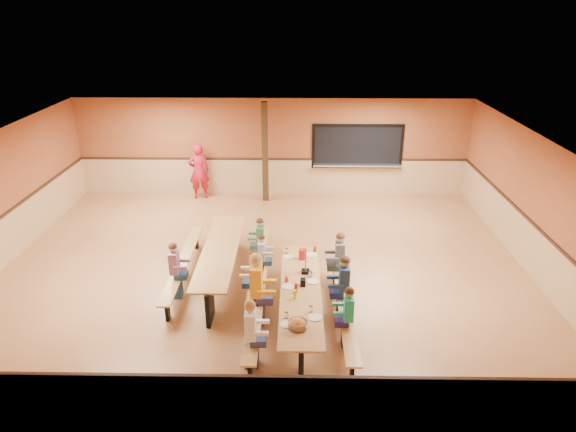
{
  "coord_description": "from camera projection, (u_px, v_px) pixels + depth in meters",
  "views": [
    {
      "loc": [
        0.73,
        -10.33,
        5.7
      ],
      "look_at": [
        0.55,
        0.41,
        1.15
      ],
      "focal_mm": 32.0,
      "sensor_mm": 36.0,
      "label": 1
    }
  ],
  "objects": [
    {
      "name": "napkin_dispenser",
      "position": [
        303.0,
        282.0,
        9.62
      ],
      "size": [
        0.1,
        0.14,
        0.13
      ],
      "primitive_type": "cube",
      "color": "black",
      "rests_on": "cafeteria_table_main"
    },
    {
      "name": "seated_child_char_right",
      "position": [
        340.0,
        261.0,
        10.76
      ],
      "size": [
        0.39,
        0.32,
        1.26
      ],
      "primitive_type": null,
      "color": "#4C5057",
      "rests_on": "ground"
    },
    {
      "name": "ground",
      "position": [
        264.0,
        269.0,
        11.74
      ],
      "size": [
        12.0,
        12.0,
        0.0
      ],
      "primitive_type": "plane",
      "color": "#915D37",
      "rests_on": "ground"
    },
    {
      "name": "table_paddle",
      "position": [
        306.0,
        267.0,
        10.03
      ],
      "size": [
        0.16,
        0.16,
        0.56
      ],
      "color": "black",
      "rests_on": "cafeteria_table_main"
    },
    {
      "name": "place_settings",
      "position": [
        301.0,
        287.0,
        9.47
      ],
      "size": [
        0.65,
        3.3,
        0.11
      ],
      "primitive_type": null,
      "color": "beige",
      "rests_on": "cafeteria_table_main"
    },
    {
      "name": "seated_child_green_sec",
      "position": [
        260.0,
        243.0,
        11.66
      ],
      "size": [
        0.35,
        0.29,
        1.18
      ],
      "primitive_type": null,
      "color": "#357C4A",
      "rests_on": "ground"
    },
    {
      "name": "seated_child_purple_sec",
      "position": [
        175.0,
        271.0,
        10.43
      ],
      "size": [
        0.37,
        0.3,
        1.21
      ],
      "primitive_type": null,
      "color": "#8F5A81",
      "rests_on": "ground"
    },
    {
      "name": "structural_post",
      "position": [
        265.0,
        153.0,
        15.21
      ],
      "size": [
        0.18,
        0.18,
        3.0
      ],
      "primitive_type": "cube",
      "color": "black",
      "rests_on": "ground"
    },
    {
      "name": "seated_child_navy_right",
      "position": [
        344.0,
        287.0,
        9.77
      ],
      "size": [
        0.41,
        0.33,
        1.28
      ],
      "primitive_type": null,
      "color": "navy",
      "rests_on": "ground"
    },
    {
      "name": "condiment_mustard",
      "position": [
        295.0,
        294.0,
        9.19
      ],
      "size": [
        0.06,
        0.06,
        0.17
      ],
      "primitive_type": "cylinder",
      "color": "yellow",
      "rests_on": "cafeteria_table_main"
    },
    {
      "name": "cafeteria_table_second",
      "position": [
        221.0,
        258.0,
        11.12
      ],
      "size": [
        1.91,
        3.7,
        0.74
      ],
      "color": "#B08146",
      "rests_on": "ground"
    },
    {
      "name": "kitchen_pass_through",
      "position": [
        357.0,
        148.0,
        15.69
      ],
      "size": [
        2.78,
        0.28,
        1.38
      ],
      "color": "black",
      "rests_on": "ground"
    },
    {
      "name": "seated_adult_yellow",
      "position": [
        256.0,
        289.0,
        9.57
      ],
      "size": [
        0.48,
        0.39,
        1.43
      ],
      "primitive_type": null,
      "color": "#F5AC19",
      "rests_on": "ground"
    },
    {
      "name": "seated_child_tan_sec",
      "position": [
        255.0,
        279.0,
        10.13
      ],
      "size": [
        0.37,
        0.3,
        1.22
      ],
      "primitive_type": null,
      "color": "beige",
      "rests_on": "ground"
    },
    {
      "name": "standing_woman",
      "position": [
        199.0,
        171.0,
        15.63
      ],
      "size": [
        0.71,
        0.56,
        1.72
      ],
      "primitive_type": "imported",
      "rotation": [
        0.0,
        0.0,
        3.4
      ],
      "color": "#A81326",
      "rests_on": "ground"
    },
    {
      "name": "cafeteria_table_main",
      "position": [
        301.0,
        300.0,
        9.58
      ],
      "size": [
        1.91,
        3.7,
        0.74
      ],
      "color": "#B08146",
      "rests_on": "ground"
    },
    {
      "name": "room_envelope",
      "position": [
        263.0,
        242.0,
        11.48
      ],
      "size": [
        12.04,
        10.04,
        3.02
      ],
      "color": "brown",
      "rests_on": "ground"
    },
    {
      "name": "punch_pitcher",
      "position": [
        302.0,
        254.0,
        10.58
      ],
      "size": [
        0.16,
        0.16,
        0.22
      ],
      "primitive_type": "cylinder",
      "color": "#B31B17",
      "rests_on": "cafeteria_table_main"
    },
    {
      "name": "seated_child_white_left",
      "position": [
        251.0,
        334.0,
        8.42
      ],
      "size": [
        0.39,
        0.32,
        1.25
      ],
      "primitive_type": null,
      "color": "white",
      "rests_on": "ground"
    },
    {
      "name": "condiment_ketchup",
      "position": [
        296.0,
        288.0,
        9.39
      ],
      "size": [
        0.06,
        0.06,
        0.17
      ],
      "primitive_type": "cylinder",
      "color": "#B2140F",
      "rests_on": "cafeteria_table_main"
    },
    {
      "name": "chip_bowl",
      "position": [
        298.0,
        324.0,
        8.37
      ],
      "size": [
        0.32,
        0.32,
        0.15
      ],
      "primitive_type": null,
      "color": "orange",
      "rests_on": "cafeteria_table_main"
    },
    {
      "name": "seated_child_teal_right",
      "position": [
        348.0,
        317.0,
        8.93
      ],
      "size": [
        0.35,
        0.29,
        1.17
      ],
      "primitive_type": null,
      "color": "#24AC89",
      "rests_on": "ground"
    },
    {
      "name": "seated_child_grey_left",
      "position": [
        262.0,
        259.0,
        11.0
      ],
      "size": [
        0.33,
        0.27,
        1.12
      ],
      "primitive_type": null,
      "color": "beige",
      "rests_on": "ground"
    }
  ]
}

